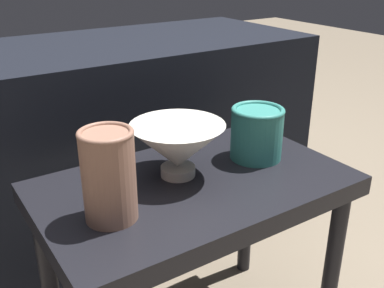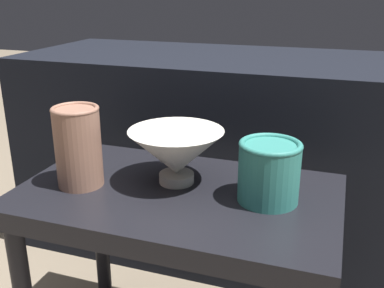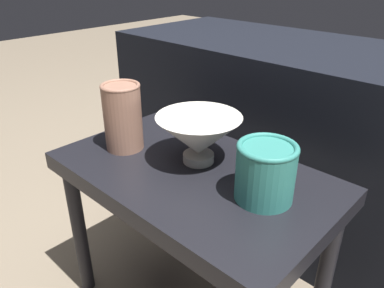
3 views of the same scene
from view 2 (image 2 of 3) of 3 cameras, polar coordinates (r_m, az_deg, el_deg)
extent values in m
cube|color=black|center=(0.88, -1.81, -7.10)|extent=(0.61, 0.37, 0.04)
cylinder|color=black|center=(1.20, -11.48, -11.23)|extent=(0.04, 0.04, 0.39)
cylinder|color=black|center=(1.07, 15.59, -15.93)|extent=(0.04, 0.04, 0.39)
cube|color=black|center=(1.40, 6.12, -1.49)|extent=(1.31, 0.50, 0.61)
cylinder|color=silver|center=(0.90, -1.97, -4.29)|extent=(0.07, 0.07, 0.02)
cone|color=silver|center=(0.88, -2.01, -1.05)|extent=(0.19, 0.19, 0.09)
cylinder|color=#996B56|center=(0.89, -14.24, -0.47)|extent=(0.09, 0.09, 0.15)
torus|color=#996B56|center=(0.87, -14.67, 4.31)|extent=(0.09, 0.09, 0.01)
cylinder|color=teal|center=(0.82, 9.75, -3.67)|extent=(0.11, 0.11, 0.11)
torus|color=teal|center=(0.80, 9.97, -0.12)|extent=(0.11, 0.11, 0.01)
camera|label=1|loc=(0.72, -67.04, 11.36)|focal=42.00mm
camera|label=3|loc=(0.30, 64.61, 16.05)|focal=35.00mm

